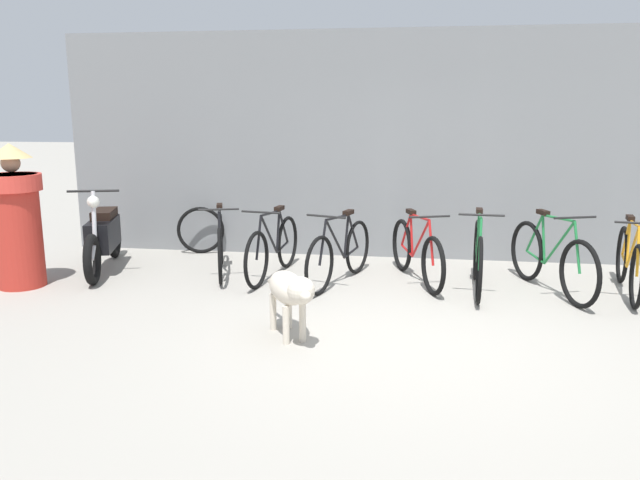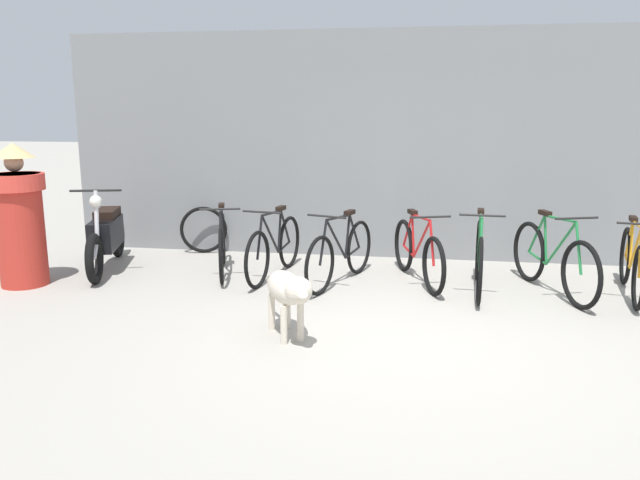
# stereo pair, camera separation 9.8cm
# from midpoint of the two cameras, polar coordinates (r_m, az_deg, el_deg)

# --- Properties ---
(ground_plane) EXTENTS (60.00, 60.00, 0.00)m
(ground_plane) POSITION_cam_midpoint_polar(r_m,az_deg,el_deg) (5.53, 7.44, -8.95)
(ground_plane) COLOR #9E998E
(shop_wall_back) EXTENTS (9.43, 0.20, 2.96)m
(shop_wall_back) POSITION_cam_midpoint_polar(r_m,az_deg,el_deg) (8.34, 8.17, 8.49)
(shop_wall_back) COLOR slate
(shop_wall_back) RESTS_ON ground
(bicycle_0) EXTENTS (0.57, 1.56, 0.85)m
(bicycle_0) POSITION_cam_midpoint_polar(r_m,az_deg,el_deg) (7.61, -9.46, -0.43)
(bicycle_0) COLOR black
(bicycle_0) RESTS_ON ground
(bicycle_1) EXTENTS (0.46, 1.63, 0.85)m
(bicycle_1) POSITION_cam_midpoint_polar(r_m,az_deg,el_deg) (7.36, -4.69, -0.76)
(bicycle_1) COLOR black
(bicycle_1) RESTS_ON ground
(bicycle_2) EXTENTS (0.62, 1.60, 0.85)m
(bicycle_2) POSITION_cam_midpoint_polar(r_m,az_deg,el_deg) (7.08, 1.43, -1.24)
(bicycle_2) COLOR black
(bicycle_2) RESTS_ON ground
(bicycle_3) EXTENTS (0.65, 1.61, 0.84)m
(bicycle_3) POSITION_cam_midpoint_polar(r_m,az_deg,el_deg) (7.23, 8.42, -1.16)
(bicycle_3) COLOR black
(bicycle_3) RESTS_ON ground
(bicycle_4) EXTENTS (0.46, 1.67, 0.91)m
(bicycle_4) POSITION_cam_midpoint_polar(r_m,az_deg,el_deg) (7.00, 13.84, -1.51)
(bicycle_4) COLOR black
(bicycle_4) RESTS_ON ground
(bicycle_5) EXTENTS (0.65, 1.67, 0.90)m
(bicycle_5) POSITION_cam_midpoint_polar(r_m,az_deg,el_deg) (7.15, 20.02, -1.69)
(bicycle_5) COLOR black
(bicycle_5) RESTS_ON ground
(bicycle_6) EXTENTS (0.46, 1.65, 0.85)m
(bicycle_6) POSITION_cam_midpoint_polar(r_m,az_deg,el_deg) (7.41, 26.09, -1.87)
(bicycle_6) COLOR black
(bicycle_6) RESTS_ON ground
(motorcycle) EXTENTS (0.71, 1.88, 1.05)m
(motorcycle) POSITION_cam_midpoint_polar(r_m,az_deg,el_deg) (8.12, -19.53, 0.27)
(motorcycle) COLOR black
(motorcycle) RESTS_ON ground
(stray_dog) EXTENTS (0.62, 0.97, 0.63)m
(stray_dog) POSITION_cam_midpoint_polar(r_m,az_deg,el_deg) (5.37, -3.30, -4.63)
(stray_dog) COLOR beige
(stray_dog) RESTS_ON ground
(person_in_robes) EXTENTS (0.64, 0.64, 1.60)m
(person_in_robes) POSITION_cam_midpoint_polar(r_m,az_deg,el_deg) (7.68, -26.37, 1.93)
(person_in_robes) COLOR #B72D23
(person_in_robes) RESTS_ON ground
(spare_tire_left) EXTENTS (0.64, 0.20, 0.65)m
(spare_tire_left) POSITION_cam_midpoint_polar(r_m,az_deg,el_deg) (8.74, -11.17, 0.89)
(spare_tire_left) COLOR black
(spare_tire_left) RESTS_ON ground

